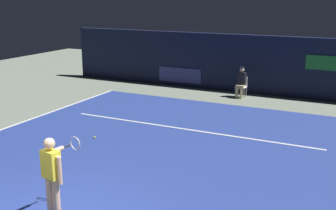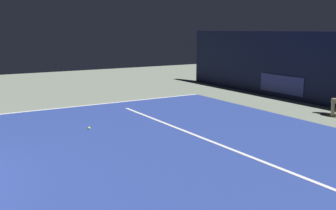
% 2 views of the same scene
% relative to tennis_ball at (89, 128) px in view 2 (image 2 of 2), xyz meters
% --- Properties ---
extents(ground_plane, '(34.81, 34.81, 0.00)m').
position_rel_tennis_ball_xyz_m(ground_plane, '(2.24, 0.08, -0.05)').
color(ground_plane, gray).
extents(court_surface, '(11.15, 11.57, 0.01)m').
position_rel_tennis_ball_xyz_m(court_surface, '(2.24, 0.08, -0.04)').
color(court_surface, navy).
rests_on(court_surface, ground).
extents(line_sideline_right, '(0.10, 11.57, 0.01)m').
position_rel_tennis_ball_xyz_m(line_sideline_right, '(-3.29, 0.08, -0.03)').
color(line_sideline_right, white).
rests_on(line_sideline_right, court_surface).
extents(line_service, '(8.70, 0.10, 0.01)m').
position_rel_tennis_ball_xyz_m(line_service, '(2.24, 2.10, -0.03)').
color(line_service, white).
rests_on(line_service, court_surface).
extents(tennis_ball, '(0.07, 0.07, 0.07)m').
position_rel_tennis_ball_xyz_m(tennis_ball, '(0.00, 0.00, 0.00)').
color(tennis_ball, '#CCE033').
rests_on(tennis_ball, court_surface).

